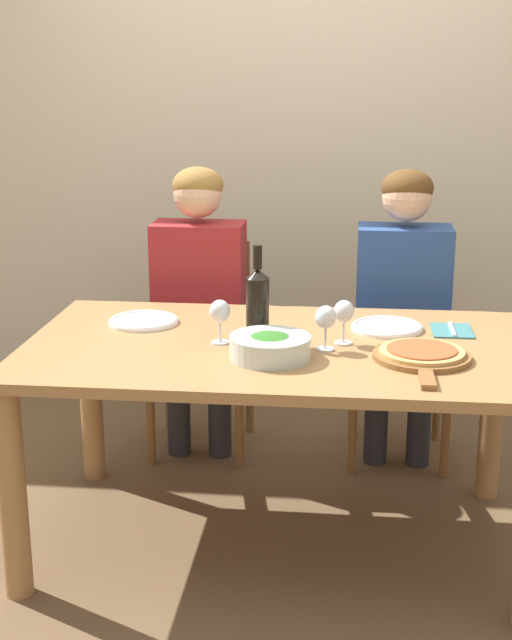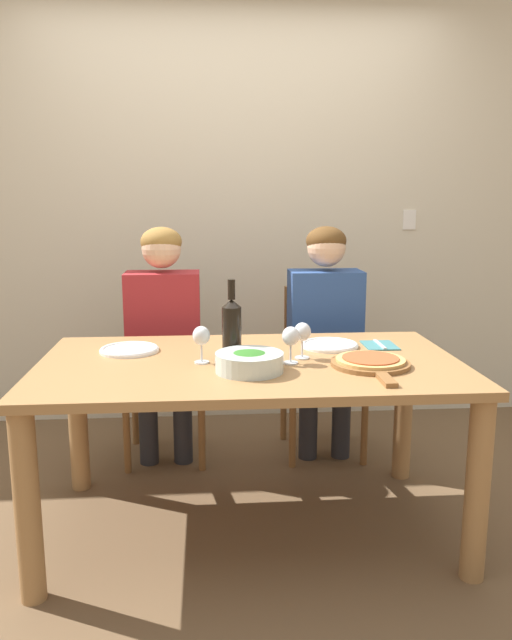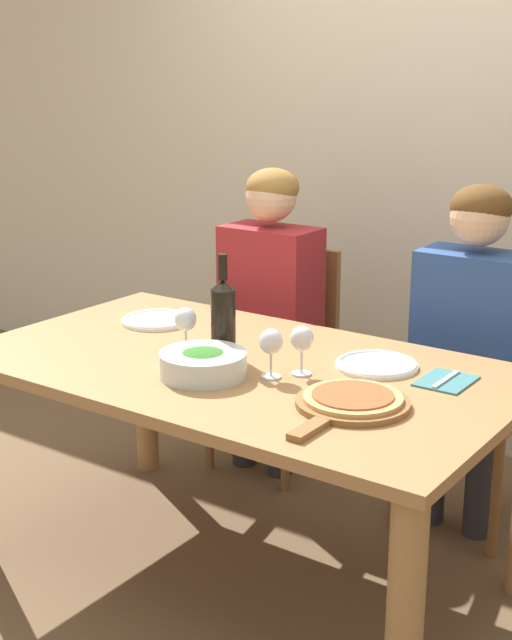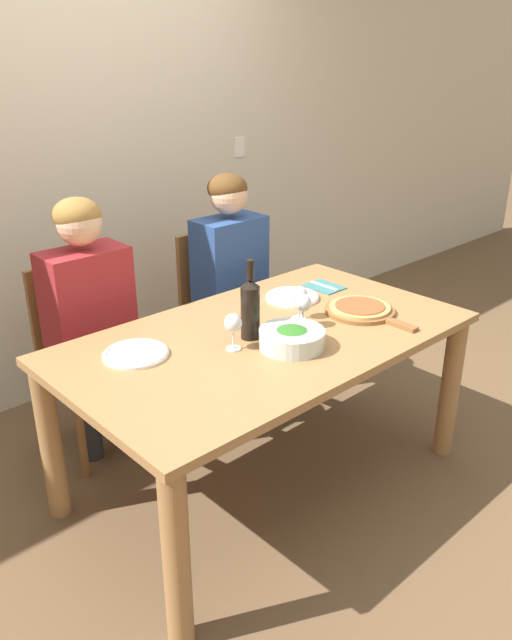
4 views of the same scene
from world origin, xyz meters
The scene contains 16 objects.
ground_plane centered at (0.00, 0.00, 0.00)m, with size 40.00×40.00×0.00m, color brown.
back_wall centered at (0.00, 1.43, 1.35)m, with size 10.00×0.06×2.70m.
dining_table centered at (0.00, 0.00, 0.62)m, with size 1.71×0.98×0.74m.
chair_left centered at (-0.40, 0.85, 0.50)m, with size 0.42×0.42×0.90m.
chair_right centered at (0.45, 0.85, 0.50)m, with size 0.42×0.42×0.90m.
person_woman centered at (-0.40, 0.74, 0.75)m, with size 0.47×0.51×1.24m.
person_man centered at (0.45, 0.74, 0.75)m, with size 0.47×0.51×1.24m.
wine_bottle centered at (-0.07, 0.02, 0.87)m, with size 0.08×0.08×0.33m.
broccoli_bowl centered at (-0.01, -0.16, 0.78)m, with size 0.26×0.26×0.08m.
dinner_plate_left centered at (-0.51, 0.19, 0.75)m, with size 0.25×0.25×0.02m.
dinner_plate_right centered at (0.37, 0.21, 0.75)m, with size 0.25×0.25×0.02m.
pizza_on_board centered at (0.47, -0.13, 0.75)m, with size 0.31×0.45×0.04m.
wine_glass_left centered at (-0.20, -0.02, 0.84)m, with size 0.07×0.07×0.15m.
wine_glass_right centered at (0.22, 0.02, 0.84)m, with size 0.07×0.07×0.15m.
wine_glass_centre centered at (0.16, -0.06, 0.84)m, with size 0.07×0.07×0.15m.
fork_on_napkin centered at (0.60, 0.21, 0.74)m, with size 0.14×0.18×0.01m.
Camera 3 is at (1.55, -2.11, 1.62)m, focal length 50.00 mm.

